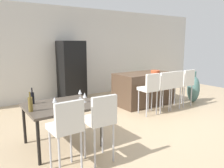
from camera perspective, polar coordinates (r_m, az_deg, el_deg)
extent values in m
plane|color=tan|center=(5.61, 8.03, -8.13)|extent=(10.00, 10.00, 0.00)
cube|color=beige|center=(7.71, -6.30, 8.01)|extent=(10.00, 0.12, 2.90)
cube|color=#4C3828|center=(6.60, 8.17, -1.14)|extent=(1.69, 0.93, 0.92)
cube|color=silver|center=(5.61, 9.19, -1.25)|extent=(0.42, 0.42, 0.08)
cube|color=silver|center=(5.45, 10.40, 0.70)|extent=(0.40, 0.08, 0.36)
cylinder|color=#B2B2B7|center=(5.72, 6.83, -4.53)|extent=(0.03, 0.03, 0.61)
cylinder|color=#B2B2B7|center=(5.91, 9.29, -4.09)|extent=(0.03, 0.03, 0.61)
cylinder|color=#B2B2B7|center=(5.48, 8.87, -5.26)|extent=(0.03, 0.03, 0.61)
cylinder|color=#B2B2B7|center=(5.68, 11.37, -4.77)|extent=(0.03, 0.03, 0.61)
cube|color=silver|center=(5.93, 12.44, -0.73)|extent=(0.40, 0.40, 0.08)
cube|color=silver|center=(5.78, 13.74, 1.14)|extent=(0.40, 0.06, 0.36)
cylinder|color=#B2B2B7|center=(6.01, 10.15, -3.88)|extent=(0.03, 0.03, 0.61)
cylinder|color=#B2B2B7|center=(6.23, 12.29, -3.44)|extent=(0.03, 0.03, 0.61)
cylinder|color=#B2B2B7|center=(5.79, 12.34, -4.51)|extent=(0.03, 0.03, 0.61)
cylinder|color=#B2B2B7|center=(6.02, 14.47, -4.03)|extent=(0.03, 0.03, 0.61)
cube|color=silver|center=(6.24, 15.10, -0.30)|extent=(0.43, 0.43, 0.08)
cube|color=silver|center=(6.08, 16.32, 1.47)|extent=(0.40, 0.09, 0.36)
cylinder|color=#B2B2B7|center=(6.31, 12.90, -3.28)|extent=(0.03, 0.03, 0.61)
cylinder|color=#B2B2B7|center=(6.53, 14.97, -2.91)|extent=(0.03, 0.03, 0.61)
cylinder|color=#B2B2B7|center=(6.09, 14.93, -3.88)|extent=(0.03, 0.03, 0.61)
cylinder|color=#B2B2B7|center=(6.31, 17.01, -3.48)|extent=(0.03, 0.03, 0.61)
cube|color=silver|center=(6.61, 17.89, 0.15)|extent=(0.41, 0.41, 0.08)
cube|color=silver|center=(6.47, 19.16, 1.84)|extent=(0.40, 0.07, 0.36)
cylinder|color=#B2B2B7|center=(6.66, 15.78, -2.70)|extent=(0.03, 0.03, 0.61)
cylinder|color=#B2B2B7|center=(6.90, 17.54, -2.34)|extent=(0.03, 0.03, 0.61)
cylinder|color=#B2B2B7|center=(6.46, 17.91, -3.22)|extent=(0.03, 0.03, 0.61)
cylinder|color=#B2B2B7|center=(6.70, 19.64, -2.83)|extent=(0.03, 0.03, 0.61)
cube|color=#4C4238|center=(3.94, -12.81, -5.41)|extent=(1.20, 1.00, 0.04)
cylinder|color=black|center=(4.32, -21.53, -9.65)|extent=(0.05, 0.05, 0.70)
cylinder|color=black|center=(4.64, -8.36, -7.60)|extent=(0.05, 0.05, 0.70)
cylinder|color=black|center=(3.52, -18.29, -14.10)|extent=(0.05, 0.05, 0.70)
cylinder|color=black|center=(3.91, -2.66, -11.02)|extent=(0.05, 0.05, 0.70)
cube|color=silver|center=(3.16, -12.03, -10.75)|extent=(0.42, 0.42, 0.08)
cube|color=silver|center=(2.94, -10.80, -7.79)|extent=(0.40, 0.08, 0.36)
cylinder|color=#B2B2B7|center=(3.38, -15.52, -15.83)|extent=(0.03, 0.03, 0.61)
cylinder|color=#B2B2B7|center=(3.49, -10.46, -14.72)|extent=(0.03, 0.03, 0.61)
cylinder|color=#B2B2B7|center=(3.12, -13.30, -18.13)|extent=(0.03, 0.03, 0.61)
cylinder|color=#B2B2B7|center=(3.24, -7.86, -16.79)|extent=(0.03, 0.03, 0.61)
cube|color=silver|center=(3.38, -3.45, -9.10)|extent=(0.40, 0.40, 0.08)
cube|color=silver|center=(3.18, -1.95, -6.23)|extent=(0.40, 0.06, 0.36)
cylinder|color=#B2B2B7|center=(3.58, -6.99, -14.01)|extent=(0.03, 0.03, 0.61)
cylinder|color=#B2B2B7|center=(3.72, -2.45, -12.96)|extent=(0.03, 0.03, 0.61)
cylinder|color=#B2B2B7|center=(3.32, -4.43, -16.00)|extent=(0.03, 0.03, 0.61)
cylinder|color=#B2B2B7|center=(3.47, 0.35, -14.74)|extent=(0.03, 0.03, 0.61)
cylinder|color=brown|center=(3.66, -20.16, -4.93)|extent=(0.07, 0.07, 0.22)
cylinder|color=brown|center=(3.62, -20.32, -2.57)|extent=(0.02, 0.02, 0.09)
cylinder|color=black|center=(4.09, -19.71, -3.44)|extent=(0.06, 0.06, 0.20)
cylinder|color=black|center=(4.06, -19.84, -1.48)|extent=(0.02, 0.02, 0.08)
cylinder|color=silver|center=(3.80, -14.43, -5.73)|extent=(0.06, 0.06, 0.00)
cylinder|color=silver|center=(3.79, -14.46, -5.12)|extent=(0.01, 0.01, 0.08)
cone|color=silver|center=(3.77, -14.52, -3.87)|extent=(0.07, 0.07, 0.09)
cylinder|color=silver|center=(4.31, -8.16, -3.57)|extent=(0.06, 0.06, 0.00)
cylinder|color=silver|center=(4.30, -8.18, -3.03)|extent=(0.01, 0.01, 0.08)
cone|color=silver|center=(4.28, -8.21, -1.92)|extent=(0.07, 0.07, 0.09)
cylinder|color=silver|center=(4.01, -6.97, -4.61)|extent=(0.06, 0.06, 0.00)
cylinder|color=silver|center=(4.00, -6.99, -4.03)|extent=(0.01, 0.01, 0.08)
cone|color=silver|center=(3.98, -7.01, -2.85)|extent=(0.07, 0.07, 0.09)
cube|color=black|center=(7.01, -10.34, 3.30)|extent=(0.72, 0.68, 1.84)
cylinder|color=#C6512D|center=(6.63, 11.01, 3.16)|extent=(0.26, 0.26, 0.07)
ellipsoid|color=#47706B|center=(7.19, 20.11, -1.24)|extent=(0.37, 0.37, 0.79)
cylinder|color=#47706B|center=(7.12, 20.35, 2.39)|extent=(0.11, 0.11, 0.17)
cylinder|color=#38383D|center=(8.88, 8.96, -0.44)|extent=(0.24, 0.24, 0.22)
sphere|color=#2D6B33|center=(8.83, 9.01, 1.22)|extent=(0.33, 0.33, 0.33)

